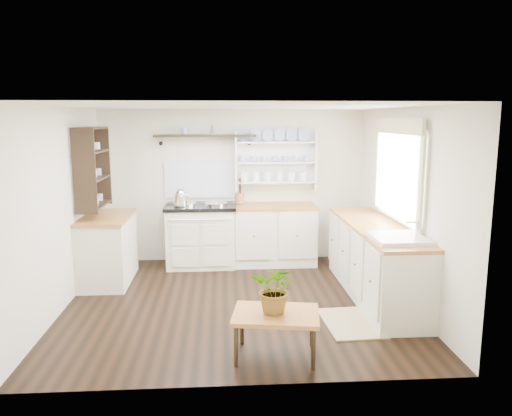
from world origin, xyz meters
name	(u,v)px	position (x,y,z in m)	size (l,w,h in m)	color
floor	(237,302)	(0.00, 0.00, 0.00)	(4.00, 3.80, 0.01)	black
wall_back	(233,186)	(0.00, 1.90, 1.15)	(4.00, 0.02, 2.30)	#ECE5CC
wall_right	(405,206)	(2.00, 0.00, 1.15)	(0.02, 3.80, 2.30)	#ECE5CC
wall_left	(60,210)	(-2.00, 0.00, 1.15)	(0.02, 3.80, 2.30)	#ECE5CC
ceiling	(236,107)	(0.00, 0.00, 2.30)	(4.00, 3.80, 0.01)	white
window	(398,170)	(1.95, 0.15, 1.56)	(0.08, 1.55, 1.22)	white
aga_cooker	(201,235)	(-0.48, 1.57, 0.47)	(1.03, 0.71, 0.95)	silver
back_cabinets	(273,234)	(0.60, 1.60, 0.46)	(1.27, 0.63, 0.90)	beige
right_cabinets	(375,260)	(1.70, 0.10, 0.46)	(0.62, 2.43, 0.90)	beige
belfast_sink	(398,249)	(1.70, -0.65, 0.80)	(0.55, 0.60, 0.45)	white
left_cabinets	(108,248)	(-1.70, 0.90, 0.46)	(0.62, 1.13, 0.90)	beige
plate_rack	(275,159)	(0.65, 1.86, 1.56)	(1.20, 0.22, 0.90)	white
high_shelf	(205,136)	(-0.40, 1.78, 1.91)	(1.50, 0.29, 0.16)	black
left_shelving	(92,167)	(-1.84, 0.90, 1.55)	(0.28, 0.80, 1.05)	black
kettle	(180,198)	(-0.76, 1.45, 1.05)	(0.20, 0.20, 0.24)	silver
utensil_crock	(239,198)	(0.10, 1.68, 0.99)	(0.13, 0.13, 0.16)	#9B5438
center_table	(276,318)	(0.32, -1.40, 0.38)	(0.85, 0.67, 0.42)	brown
potted_plant	(276,289)	(0.32, -1.40, 0.65)	(0.41, 0.36, 0.46)	#3F7233
floor_rug	(351,323)	(1.20, -0.72, 0.01)	(0.55, 0.85, 0.02)	olive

